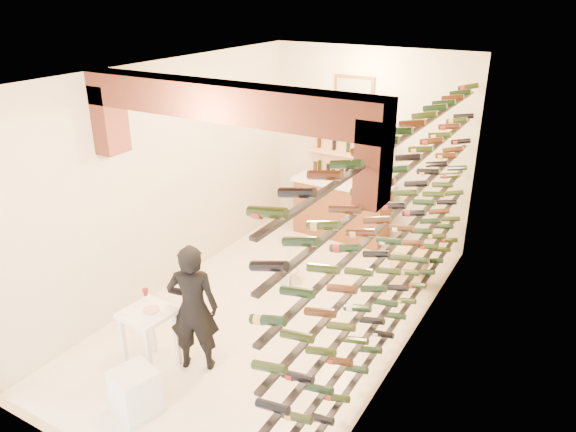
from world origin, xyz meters
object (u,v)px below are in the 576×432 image
object	(u,v)px
wine_rack	(393,232)
person	(193,308)
back_counter	(341,207)
crate_lower	(409,275)
chrome_barstool	(289,258)
white_stool	(135,392)
tasting_table	(148,322)

from	to	relation	value
wine_rack	person	size ratio (longest dim) A/B	3.68
person	back_counter	bearing A→B (deg)	-115.67
wine_rack	crate_lower	size ratio (longest dim) A/B	13.05
crate_lower	chrome_barstool	bearing A→B (deg)	-149.71
white_stool	tasting_table	bearing A→B (deg)	120.48
wine_rack	white_stool	bearing A→B (deg)	-127.87
white_stool	crate_lower	distance (m)	4.27
tasting_table	person	xyz separation A→B (m)	(0.43, 0.28, 0.16)
tasting_table	person	size ratio (longest dim) A/B	0.59
white_stool	person	xyz separation A→B (m)	(0.06, 0.90, 0.52)
wine_rack	chrome_barstool	xyz separation A→B (m)	(-1.78, 0.76, -1.13)
person	crate_lower	distance (m)	3.48
person	crate_lower	size ratio (longest dim) A/B	3.55
wine_rack	chrome_barstool	world-z (taller)	wine_rack
wine_rack	crate_lower	world-z (taller)	wine_rack
white_stool	chrome_barstool	distance (m)	3.09
wine_rack	chrome_barstool	bearing A→B (deg)	156.84
tasting_table	crate_lower	xyz separation A→B (m)	(1.92, 3.35, -0.49)
person	crate_lower	xyz separation A→B (m)	(1.49, 3.07, -0.64)
back_counter	person	size ratio (longest dim) A/B	1.10
chrome_barstool	tasting_table	bearing A→B (deg)	-99.05
back_counter	person	world-z (taller)	person
chrome_barstool	crate_lower	xyz separation A→B (m)	(1.53, 0.89, -0.28)
chrome_barstool	crate_lower	distance (m)	1.79
tasting_table	white_stool	size ratio (longest dim) A/B	1.81
back_counter	white_stool	bearing A→B (deg)	-89.71
person	chrome_barstool	xyz separation A→B (m)	(-0.03, 2.18, -0.36)
back_counter	tasting_table	size ratio (longest dim) A/B	1.86
white_stool	chrome_barstool	xyz separation A→B (m)	(0.03, 3.08, 0.16)
back_counter	wine_rack	bearing A→B (deg)	-55.34
white_stool	crate_lower	bearing A→B (deg)	68.66
back_counter	tasting_table	bearing A→B (deg)	-94.48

